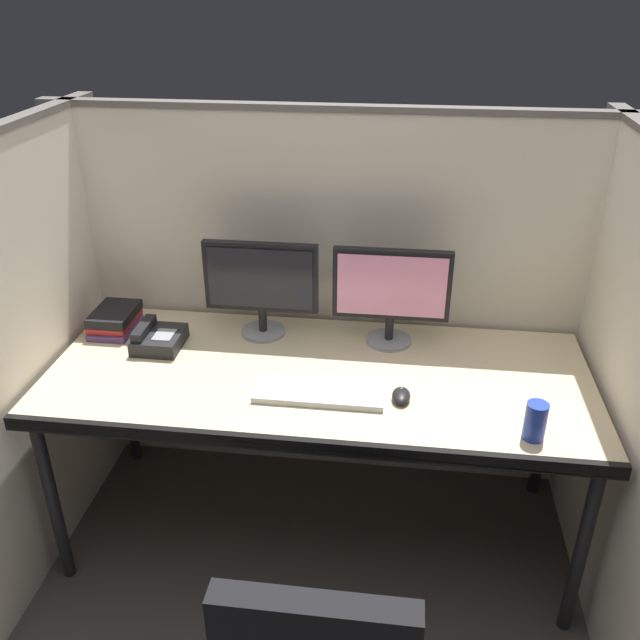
{
  "coord_description": "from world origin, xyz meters",
  "views": [
    {
      "loc": [
        0.26,
        -1.69,
        1.99
      ],
      "look_at": [
        0.0,
        0.35,
        0.92
      ],
      "focal_mm": 37.74,
      "sensor_mm": 36.0,
      "label": 1
    }
  ],
  "objects_px": {
    "soda_can": "(535,421)",
    "book_stack": "(115,320)",
    "keyboard_main": "(319,393)",
    "desk_phone": "(158,339)",
    "computer_mouse": "(401,396)",
    "monitor_right": "(391,290)",
    "desk": "(318,386)",
    "monitor_left": "(261,283)"
  },
  "relations": [
    {
      "from": "monitor_left",
      "to": "book_stack",
      "type": "relative_size",
      "value": 1.93
    },
    {
      "from": "book_stack",
      "to": "computer_mouse",
      "type": "bearing_deg",
      "value": -17.34
    },
    {
      "from": "desk",
      "to": "soda_can",
      "type": "bearing_deg",
      "value": -21.84
    },
    {
      "from": "keyboard_main",
      "to": "computer_mouse",
      "type": "relative_size",
      "value": 4.48
    },
    {
      "from": "desk_phone",
      "to": "desk",
      "type": "bearing_deg",
      "value": -10.64
    },
    {
      "from": "keyboard_main",
      "to": "desk",
      "type": "bearing_deg",
      "value": 99.65
    },
    {
      "from": "keyboard_main",
      "to": "computer_mouse",
      "type": "bearing_deg",
      "value": 1.76
    },
    {
      "from": "monitor_left",
      "to": "soda_can",
      "type": "relative_size",
      "value": 3.52
    },
    {
      "from": "monitor_right",
      "to": "desk_phone",
      "type": "relative_size",
      "value": 2.26
    },
    {
      "from": "soda_can",
      "to": "monitor_right",
      "type": "bearing_deg",
      "value": 130.16
    },
    {
      "from": "soda_can",
      "to": "book_stack",
      "type": "distance_m",
      "value": 1.6
    },
    {
      "from": "desk",
      "to": "keyboard_main",
      "type": "xyz_separation_m",
      "value": [
        0.02,
        -0.13,
        0.06
      ]
    },
    {
      "from": "computer_mouse",
      "to": "soda_can",
      "type": "distance_m",
      "value": 0.43
    },
    {
      "from": "keyboard_main",
      "to": "desk_phone",
      "type": "distance_m",
      "value": 0.69
    },
    {
      "from": "monitor_left",
      "to": "soda_can",
      "type": "distance_m",
      "value": 1.1
    },
    {
      "from": "computer_mouse",
      "to": "book_stack",
      "type": "bearing_deg",
      "value": 162.66
    },
    {
      "from": "keyboard_main",
      "to": "desk_phone",
      "type": "height_order",
      "value": "desk_phone"
    },
    {
      "from": "desk",
      "to": "soda_can",
      "type": "distance_m",
      "value": 0.75
    },
    {
      "from": "desk",
      "to": "desk_phone",
      "type": "height_order",
      "value": "desk_phone"
    },
    {
      "from": "monitor_left",
      "to": "desk_phone",
      "type": "height_order",
      "value": "monitor_left"
    },
    {
      "from": "keyboard_main",
      "to": "soda_can",
      "type": "height_order",
      "value": "soda_can"
    },
    {
      "from": "keyboard_main",
      "to": "book_stack",
      "type": "xyz_separation_m",
      "value": [
        -0.85,
        0.36,
        0.03
      ]
    },
    {
      "from": "desk",
      "to": "soda_can",
      "type": "xyz_separation_m",
      "value": [
        0.69,
        -0.28,
        0.11
      ]
    },
    {
      "from": "desk",
      "to": "keyboard_main",
      "type": "distance_m",
      "value": 0.15
    },
    {
      "from": "desk",
      "to": "book_stack",
      "type": "height_order",
      "value": "book_stack"
    },
    {
      "from": "soda_can",
      "to": "desk_phone",
      "type": "height_order",
      "value": "soda_can"
    },
    {
      "from": "computer_mouse",
      "to": "monitor_left",
      "type": "bearing_deg",
      "value": 144.11
    },
    {
      "from": "computer_mouse",
      "to": "soda_can",
      "type": "bearing_deg",
      "value": -20.77
    },
    {
      "from": "keyboard_main",
      "to": "soda_can",
      "type": "bearing_deg",
      "value": -12.07
    },
    {
      "from": "computer_mouse",
      "to": "desk_phone",
      "type": "bearing_deg",
      "value": 165.12
    },
    {
      "from": "desk",
      "to": "keyboard_main",
      "type": "relative_size",
      "value": 4.42
    },
    {
      "from": "monitor_right",
      "to": "book_stack",
      "type": "height_order",
      "value": "monitor_right"
    },
    {
      "from": "soda_can",
      "to": "desk_phone",
      "type": "distance_m",
      "value": 1.37
    },
    {
      "from": "monitor_right",
      "to": "computer_mouse",
      "type": "distance_m",
      "value": 0.44
    },
    {
      "from": "desk",
      "to": "book_stack",
      "type": "bearing_deg",
      "value": 164.86
    },
    {
      "from": "monitor_left",
      "to": "keyboard_main",
      "type": "xyz_separation_m",
      "value": [
        0.27,
        -0.4,
        -0.2
      ]
    },
    {
      "from": "monitor_right",
      "to": "soda_can",
      "type": "distance_m",
      "value": 0.72
    },
    {
      "from": "computer_mouse",
      "to": "desk_phone",
      "type": "distance_m",
      "value": 0.94
    },
    {
      "from": "monitor_left",
      "to": "computer_mouse",
      "type": "distance_m",
      "value": 0.7
    },
    {
      "from": "monitor_left",
      "to": "computer_mouse",
      "type": "relative_size",
      "value": 4.48
    },
    {
      "from": "desk",
      "to": "book_stack",
      "type": "distance_m",
      "value": 0.86
    },
    {
      "from": "desk",
      "to": "monitor_left",
      "type": "relative_size",
      "value": 4.42
    }
  ]
}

